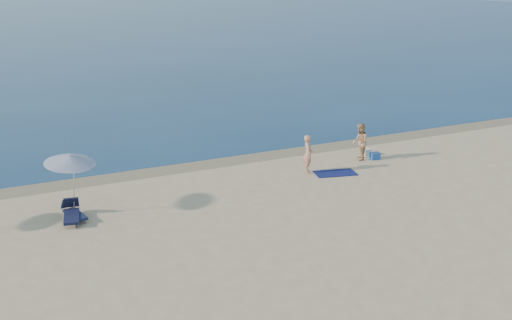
{
  "coord_description": "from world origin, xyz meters",
  "views": [
    {
      "loc": [
        -12.19,
        -7.7,
        9.08
      ],
      "look_at": [
        -0.39,
        16.0,
        1.0
      ],
      "focal_mm": 45.0,
      "sensor_mm": 36.0,
      "label": 1
    }
  ],
  "objects_px": {
    "umbrella_near": "(70,159)",
    "blue_cooler": "(375,156)",
    "person_right": "(360,142)",
    "person_left": "(308,154)"
  },
  "relations": [
    {
      "from": "person_right",
      "to": "umbrella_near",
      "type": "xyz_separation_m",
      "value": [
        -13.81,
        -0.91,
        1.25
      ]
    },
    {
      "from": "person_left",
      "to": "blue_cooler",
      "type": "height_order",
      "value": "person_left"
    },
    {
      "from": "person_left",
      "to": "person_right",
      "type": "bearing_deg",
      "value": -55.6
    },
    {
      "from": "person_right",
      "to": "blue_cooler",
      "type": "height_order",
      "value": "person_right"
    },
    {
      "from": "umbrella_near",
      "to": "person_left",
      "type": "bearing_deg",
      "value": -18.55
    },
    {
      "from": "person_right",
      "to": "person_left",
      "type": "bearing_deg",
      "value": -50.55
    },
    {
      "from": "person_right",
      "to": "umbrella_near",
      "type": "relative_size",
      "value": 0.72
    },
    {
      "from": "person_left",
      "to": "umbrella_near",
      "type": "xyz_separation_m",
      "value": [
        -10.55,
        -0.34,
        1.27
      ]
    },
    {
      "from": "person_left",
      "to": "umbrella_near",
      "type": "distance_m",
      "value": 10.63
    },
    {
      "from": "umbrella_near",
      "to": "blue_cooler",
      "type": "bearing_deg",
      "value": -17.8
    }
  ]
}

